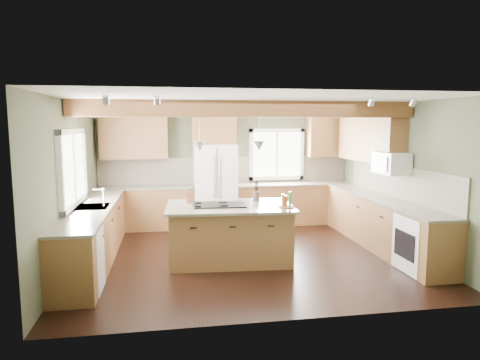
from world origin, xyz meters
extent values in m
plane|color=black|center=(0.00, 0.00, 0.00)|extent=(5.60, 5.60, 0.00)
plane|color=silver|center=(0.00, 0.00, 2.60)|extent=(5.60, 5.60, 0.00)
plane|color=#4A5039|center=(0.00, 2.50, 1.30)|extent=(5.60, 0.00, 5.60)
plane|color=#4A5039|center=(-2.80, 0.00, 1.30)|extent=(0.00, 5.00, 5.00)
plane|color=#4A5039|center=(2.80, 0.00, 1.30)|extent=(0.00, 5.00, 5.00)
cube|color=brown|center=(0.00, -0.20, 2.47)|extent=(5.55, 0.26, 0.26)
cube|color=brown|center=(0.00, 2.40, 2.54)|extent=(5.55, 0.20, 0.10)
cube|color=brown|center=(0.00, 2.48, 1.21)|extent=(5.58, 0.03, 0.58)
cube|color=brown|center=(2.78, 0.05, 1.21)|extent=(0.03, 3.70, 0.58)
cube|color=brown|center=(-1.79, 2.20, 0.44)|extent=(2.02, 0.60, 0.88)
cube|color=#453C32|center=(-1.79, 2.20, 0.90)|extent=(2.06, 0.64, 0.04)
cube|color=brown|center=(1.49, 2.20, 0.44)|extent=(2.62, 0.60, 0.88)
cube|color=#453C32|center=(1.49, 2.20, 0.90)|extent=(2.66, 0.64, 0.04)
cube|color=brown|center=(-2.50, 0.05, 0.44)|extent=(0.60, 3.70, 0.88)
cube|color=#453C32|center=(-2.50, 0.05, 0.90)|extent=(0.64, 3.74, 0.04)
cube|color=brown|center=(2.50, 0.05, 0.44)|extent=(0.60, 3.70, 0.88)
cube|color=#453C32|center=(2.50, 0.05, 0.90)|extent=(0.64, 3.74, 0.04)
cube|color=brown|center=(-1.99, 2.33, 1.95)|extent=(1.40, 0.35, 0.90)
cube|color=brown|center=(-0.30, 2.33, 2.15)|extent=(0.96, 0.35, 0.70)
cube|color=brown|center=(2.62, 0.90, 1.95)|extent=(0.35, 2.20, 0.90)
cube|color=brown|center=(2.30, 2.33, 1.95)|extent=(0.90, 0.35, 0.90)
cube|color=white|center=(-2.78, 0.05, 1.55)|extent=(0.04, 1.60, 1.05)
cube|color=white|center=(1.15, 2.48, 1.55)|extent=(1.10, 0.04, 1.00)
cube|color=#262628|center=(-2.50, 0.05, 0.91)|extent=(0.50, 0.65, 0.03)
cylinder|color=#B2B2B7|center=(-2.32, 0.05, 1.05)|extent=(0.02, 0.02, 0.28)
cube|color=white|center=(-2.49, -1.25, 0.43)|extent=(0.60, 0.60, 0.84)
cube|color=white|center=(2.49, -1.25, 0.43)|extent=(0.60, 0.72, 0.84)
cube|color=white|center=(2.58, -0.05, 1.55)|extent=(0.40, 0.70, 0.38)
cone|color=#B2B2B7|center=(-0.79, -0.17, 1.88)|extent=(0.18, 0.18, 0.16)
cone|color=#B2B2B7|center=(0.16, -0.23, 1.88)|extent=(0.18, 0.18, 0.16)
cube|color=white|center=(-0.30, 2.12, 0.90)|extent=(0.90, 0.74, 1.80)
cube|color=brown|center=(-0.31, -0.20, 0.44)|extent=(1.98, 1.29, 0.88)
cube|color=#453C32|center=(-0.31, -0.20, 0.90)|extent=(2.11, 1.42, 0.04)
cube|color=black|center=(-0.47, -0.19, 0.93)|extent=(0.86, 0.60, 0.02)
cube|color=brown|center=(-0.93, 0.10, 1.02)|extent=(0.13, 0.11, 0.20)
cylinder|color=#3B342F|center=(0.20, 0.12, 1.00)|extent=(0.13, 0.13, 0.15)
camera|label=1|loc=(-1.27, -6.98, 2.22)|focal=32.00mm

